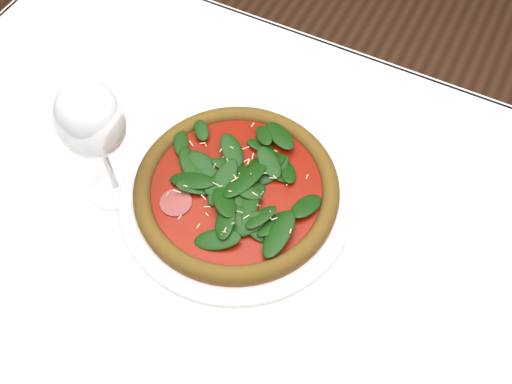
% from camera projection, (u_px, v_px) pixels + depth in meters
% --- Properties ---
extents(ground, '(6.00, 6.00, 0.00)m').
position_uv_depth(ground, '(248.00, 372.00, 1.43)').
color(ground, brown).
rests_on(ground, ground).
extents(dining_table, '(1.21, 0.81, 0.75)m').
position_uv_depth(dining_table, '(243.00, 262.00, 0.88)').
color(dining_table, white).
rests_on(dining_table, ground).
extents(plate, '(0.34, 0.34, 0.01)m').
position_uv_depth(plate, '(237.00, 194.00, 0.82)').
color(plate, white).
rests_on(plate, dining_table).
extents(pizza, '(0.36, 0.36, 0.04)m').
position_uv_depth(pizza, '(236.00, 187.00, 0.81)').
color(pizza, '#A05626').
rests_on(pizza, plate).
extents(wine_glass, '(0.09, 0.09, 0.22)m').
position_uv_depth(wine_glass, '(91.00, 122.00, 0.71)').
color(wine_glass, white).
rests_on(wine_glass, dining_table).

